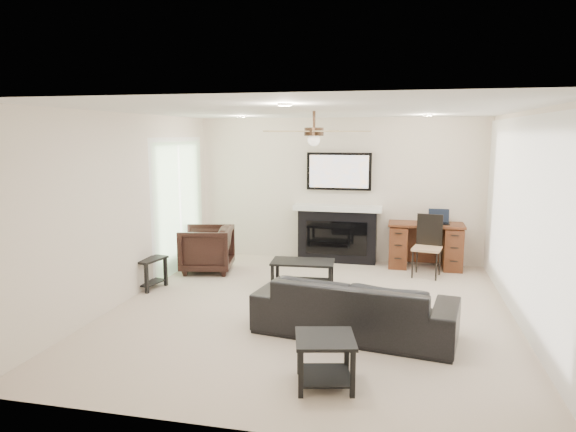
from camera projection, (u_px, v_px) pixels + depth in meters
name	position (u px, v px, depth m)	size (l,w,h in m)	color
room_shell	(328.00, 178.00, 6.30)	(5.50, 5.54, 2.52)	beige
sofa	(355.00, 306.00, 5.72)	(2.21, 0.86, 0.64)	black
armchair	(207.00, 249.00, 8.34)	(0.79, 0.82, 0.74)	black
coffee_table	(303.00, 274.00, 7.47)	(0.90, 0.50, 0.40)	black
end_table_near	(325.00, 361.00, 4.56)	(0.52, 0.52, 0.45)	black
end_table_left	(145.00, 273.00, 7.47)	(0.50, 0.50, 0.45)	black
fireplace_unit	(338.00, 208.00, 8.87)	(1.52, 0.34, 1.91)	black
desk	(425.00, 246.00, 8.55)	(1.22, 0.56, 0.76)	#3C180F
desk_chair	(427.00, 246.00, 8.01)	(0.42, 0.44, 0.97)	black
laptop	(439.00, 217.00, 8.41)	(0.33, 0.24, 0.23)	black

